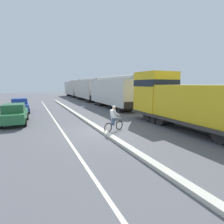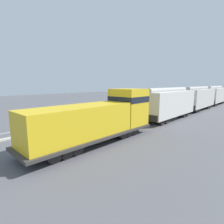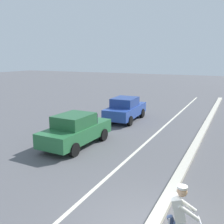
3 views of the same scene
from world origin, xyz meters
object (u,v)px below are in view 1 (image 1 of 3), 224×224
parked_car_blue (20,105)px  hopper_car_lead (114,92)px  parked_car_green (14,114)px  locomotive (188,103)px  hopper_car_trailing (74,88)px  cyclist (114,119)px  hopper_car_middle (88,90)px

parked_car_blue → hopper_car_lead: bearing=-3.2°
hopper_car_lead → parked_car_green: 12.61m
locomotive → hopper_car_trailing: locomotive is taller
parked_car_blue → cyclist: size_ratio=2.48×
hopper_car_middle → locomotive: bearing=-90.0°
hopper_car_lead → hopper_car_trailing: 23.20m
hopper_car_lead → cyclist: hopper_car_lead is taller
hopper_car_middle → parked_car_blue: (-11.22, -10.97, -1.26)m
locomotive → hopper_car_middle: bearing=90.0°
parked_car_green → hopper_car_trailing: bearing=68.4°
parked_car_green → cyclist: size_ratio=2.49×
hopper_car_trailing → parked_car_green: (-11.34, -28.58, -1.26)m
locomotive → hopper_car_middle: 23.76m
parked_car_green → cyclist: bearing=-40.5°
cyclist → hopper_car_lead: bearing=64.5°
hopper_car_trailing → locomotive: bearing=-90.0°
hopper_car_trailing → cyclist: size_ratio=6.18×
hopper_car_trailing → parked_car_blue: (-11.22, -22.57, -1.26)m
hopper_car_middle → hopper_car_trailing: 11.60m
locomotive → hopper_car_trailing: size_ratio=1.10×
hopper_car_middle → hopper_car_lead: bearing=-90.0°
locomotive → parked_car_blue: 17.04m
hopper_car_trailing → cyclist: bearing=-98.6°
locomotive → hopper_car_middle: locomotive is taller
hopper_car_lead → cyclist: 11.93m
hopper_car_middle → hopper_car_trailing: (0.00, 11.60, 0.00)m
locomotive → hopper_car_trailing: 35.36m
locomotive → hopper_car_trailing: (0.00, 35.36, 0.28)m
hopper_car_lead → parked_car_blue: hopper_car_lead is taller
hopper_car_middle → cyclist: 22.91m
hopper_car_middle → parked_car_blue: bearing=-135.6°
hopper_car_lead → hopper_car_middle: size_ratio=1.00×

